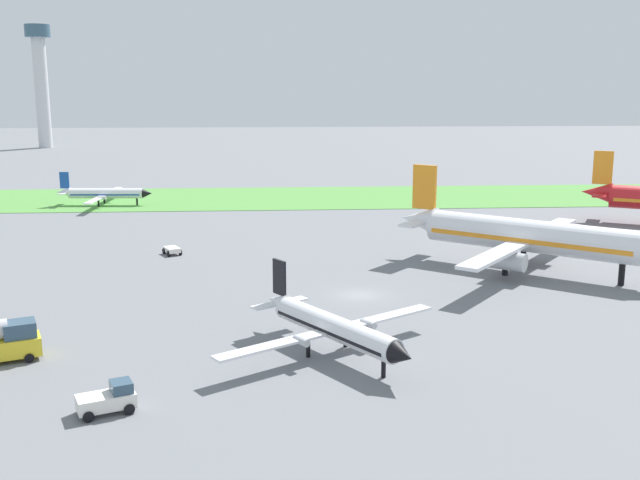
% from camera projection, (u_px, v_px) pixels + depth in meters
% --- Properties ---
extents(ground_plane, '(600.00, 600.00, 0.00)m').
position_uv_depth(ground_plane, '(360.00, 295.00, 74.10)').
color(ground_plane, slate).
extents(grass_taxiway_strip, '(360.00, 28.00, 0.08)m').
position_uv_depth(grass_taxiway_strip, '(318.00, 197.00, 138.05)').
color(grass_taxiway_strip, '#549342').
rests_on(grass_taxiway_strip, ground_plane).
extents(airplane_taxiing_turboprop, '(16.67, 19.46, 5.83)m').
position_uv_depth(airplane_taxiing_turboprop, '(104.00, 193.00, 128.67)').
color(airplane_taxiing_turboprop, white).
rests_on(airplane_taxiing_turboprop, ground_plane).
extents(airplane_midfield_jet, '(26.70, 26.22, 11.21)m').
position_uv_depth(airplane_midfield_jet, '(525.00, 236.00, 82.78)').
color(airplane_midfield_jet, white).
rests_on(airplane_midfield_jet, ground_plane).
extents(airplane_foreground_turboprop, '(17.87, 15.68, 6.18)m').
position_uv_depth(airplane_foreground_turboprop, '(332.00, 326.00, 57.48)').
color(airplane_foreground_turboprop, white).
rests_on(airplane_foreground_turboprop, ground_plane).
extents(baggage_cart_midfield, '(2.63, 2.91, 0.90)m').
position_uv_depth(baggage_cart_midfield, '(172.00, 250.00, 91.74)').
color(baggage_cart_midfield, white).
rests_on(baggage_cart_midfield, ground_plane).
extents(pushback_tug_by_runway, '(4.02, 3.13, 1.95)m').
position_uv_depth(pushback_tug_by_runway, '(109.00, 399.00, 47.47)').
color(pushback_tug_by_runway, white).
rests_on(pushback_tug_by_runway, ground_plane).
extents(control_tower, '(8.00, 8.00, 39.60)m').
position_uv_depth(control_tower, '(41.00, 76.00, 242.90)').
color(control_tower, silver).
rests_on(control_tower, ground_plane).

